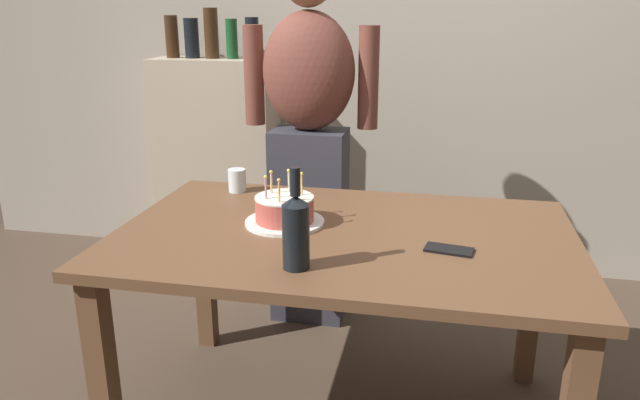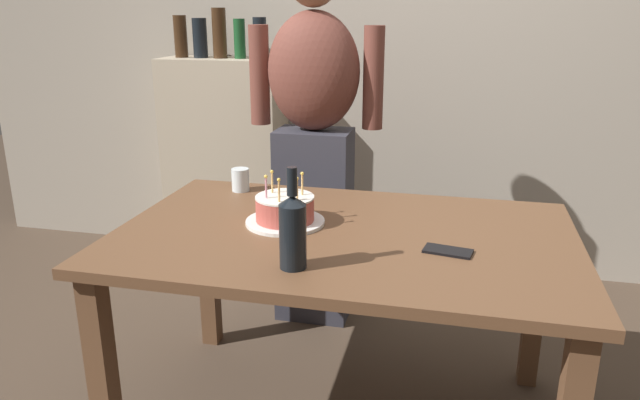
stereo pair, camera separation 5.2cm
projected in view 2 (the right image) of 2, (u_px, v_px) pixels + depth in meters
The scene contains 8 objects.
back_wall at pixel (400, 36), 3.24m from camera, with size 5.20×0.10×2.60m, color #9E9384.
dining_table at pixel (344, 259), 2.01m from camera, with size 1.50×0.96×0.74m.
birthday_cake at pixel (285, 211), 2.04m from camera, with size 0.27×0.27×0.18m.
water_glass_near at pixel (240, 180), 2.41m from camera, with size 0.07×0.07×0.09m, color silver.
wine_bottle at pixel (293, 230), 1.67m from camera, with size 0.08×0.08×0.29m.
cell_phone at pixel (448, 251), 1.81m from camera, with size 0.14×0.07×0.01m, color black.
person_man_bearded at pixel (314, 140), 2.72m from camera, with size 0.61×0.27×1.66m.
shelf_cabinet at pixel (226, 160), 3.46m from camera, with size 0.68×0.30×1.45m.
Camera 2 is at (0.35, -1.82, 1.44)m, focal length 33.66 mm.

